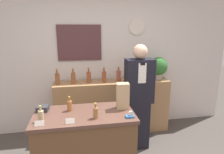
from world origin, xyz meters
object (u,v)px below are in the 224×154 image
at_px(paper_bag, 123,96).
at_px(tape_dispenser, 130,115).
at_px(potted_plant, 158,67).
at_px(shopkeeper, 139,98).

xyz_separation_m(paper_bag, tape_dispenser, (0.02, -0.26, -0.13)).
bearing_deg(potted_plant, shopkeeper, -133.17).
relative_size(potted_plant, tape_dispenser, 4.55).
height_order(potted_plant, paper_bag, potted_plant).
relative_size(shopkeeper, potted_plant, 4.09).
bearing_deg(tape_dispenser, shopkeeper, 66.76).
bearing_deg(tape_dispenser, paper_bag, 95.31).
relative_size(shopkeeper, tape_dispenser, 18.61).
distance_m(potted_plant, tape_dispenser, 1.76).
xyz_separation_m(shopkeeper, paper_bag, (-0.41, -0.64, 0.29)).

